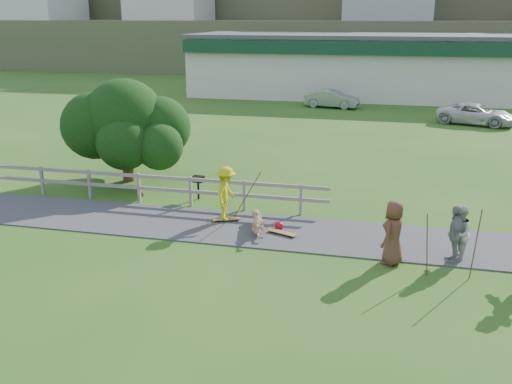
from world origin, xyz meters
TOP-DOWN VIEW (x-y plane):
  - ground at (0.00, 0.00)m, footprint 260.00×260.00m
  - path at (0.00, 1.50)m, footprint 34.00×3.00m
  - fence at (-4.62, 3.30)m, footprint 15.05×0.10m
  - strip_mall at (4.00, 34.94)m, footprint 32.50×10.75m
  - skater_rider at (-0.28, 2.00)m, footprint 0.71×1.18m
  - skater_fallen at (0.96, 1.34)m, footprint 1.88×0.90m
  - spectator_a at (6.87, 0.55)m, footprint 0.72×0.86m
  - spectator_b at (6.75, 0.38)m, footprint 0.41×0.98m
  - spectator_c at (5.10, -0.11)m, footprint 0.91×1.05m
  - car_silver at (0.36, 27.44)m, footprint 4.20×2.04m
  - car_white at (9.94, 22.75)m, footprint 5.13×3.53m
  - tree at (-5.64, 5.81)m, footprint 5.18×5.18m
  - bbq at (-2.00, 4.13)m, footprint 0.45×0.37m
  - longboard_rider at (-0.28, 2.00)m, footprint 0.92×0.55m
  - longboard_fallen at (1.76, 1.24)m, footprint 0.99×0.57m
  - helmet at (1.56, 1.69)m, footprint 0.29×0.29m
  - pole_rider at (0.32, 2.40)m, footprint 0.03×0.03m
  - pole_spec_left at (5.96, -0.66)m, footprint 0.03×0.03m
  - pole_spec_right at (7.15, -0.63)m, footprint 0.03×0.03m

SIDE VIEW (x-z plane):
  - ground at x=0.00m, z-range 0.00..0.00m
  - path at x=0.00m, z-range 0.00..0.04m
  - longboard_rider at x=-0.28m, z-range 0.00..0.10m
  - longboard_fallen at x=1.76m, z-range 0.00..0.11m
  - helmet at x=1.56m, z-range 0.00..0.29m
  - skater_fallen at x=0.96m, z-range 0.00..0.67m
  - bbq at x=-2.00m, z-range 0.00..0.89m
  - car_white at x=9.94m, z-range 0.00..1.30m
  - car_silver at x=0.36m, z-range 0.00..1.33m
  - fence at x=-4.62m, z-range 0.17..1.27m
  - spectator_a at x=6.87m, z-range 0.00..1.61m
  - spectator_b at x=6.75m, z-range 0.00..1.67m
  - pole_spec_left at x=5.96m, z-range 0.00..1.72m
  - skater_rider at x=-0.28m, z-range 0.00..1.79m
  - spectator_c at x=5.10m, z-range 0.00..1.82m
  - pole_spec_right at x=7.15m, z-range 0.00..1.94m
  - pole_rider at x=0.32m, z-range 0.00..1.95m
  - tree at x=-5.64m, z-range 0.00..3.81m
  - strip_mall at x=4.00m, z-range 0.03..5.13m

